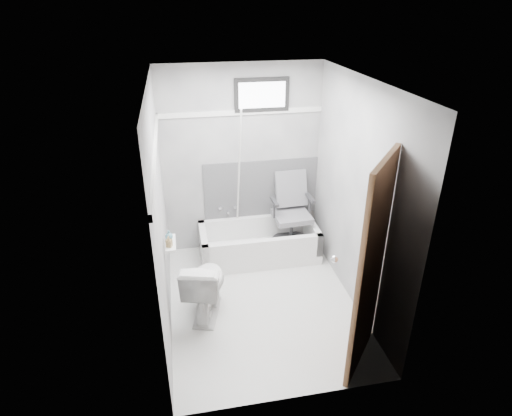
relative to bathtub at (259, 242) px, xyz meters
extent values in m
plane|color=white|center=(-0.15, -0.93, -0.21)|extent=(2.60, 2.60, 0.00)
plane|color=silver|center=(-0.15, -0.93, 2.19)|extent=(2.60, 2.60, 0.00)
cube|color=slate|center=(-0.15, 0.37, 0.99)|extent=(2.00, 0.02, 2.40)
cube|color=slate|center=(-0.15, -2.23, 0.99)|extent=(2.00, 0.02, 2.40)
cube|color=slate|center=(-1.15, -0.93, 0.99)|extent=(0.02, 2.60, 2.40)
cube|color=slate|center=(0.85, -0.93, 0.99)|extent=(0.02, 2.60, 2.40)
imported|color=white|center=(-0.77, -0.99, 0.14)|extent=(0.57, 0.79, 0.70)
cube|color=#4C4C4F|center=(0.10, 0.36, 0.59)|extent=(1.50, 0.02, 0.78)
cube|color=white|center=(-0.15, 0.36, 1.61)|extent=(2.00, 0.02, 0.06)
cube|color=white|center=(-1.14, -0.93, 1.61)|extent=(0.02, 2.60, 0.06)
cylinder|color=silver|center=(-0.23, 0.13, 0.84)|extent=(0.02, 0.59, 1.87)
cube|color=white|center=(-1.08, -0.98, 0.69)|extent=(0.10, 0.32, 0.02)
imported|color=olive|center=(-1.09, -1.06, 0.76)|extent=(0.07, 0.07, 0.12)
imported|color=teal|center=(-1.09, -0.92, 0.75)|extent=(0.10, 0.10, 0.10)
camera|label=1|loc=(-0.94, -4.67, 2.85)|focal=30.00mm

